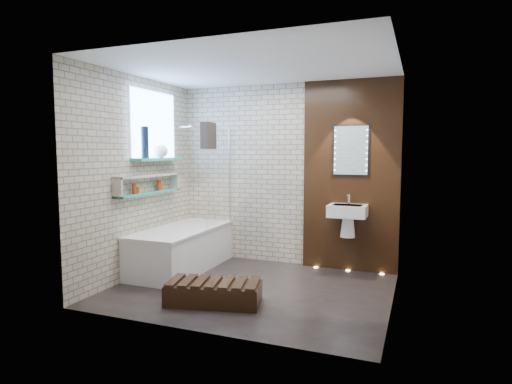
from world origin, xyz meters
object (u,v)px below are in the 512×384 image
at_px(bathtub, 182,249).
at_px(bath_screen, 218,176).
at_px(washbasin, 348,215).
at_px(led_mirror, 351,150).
at_px(walnut_step, 214,293).

xyz_separation_m(bathtub, bath_screen, (0.35, 0.44, 0.99)).
xyz_separation_m(bath_screen, washbasin, (1.82, 0.18, -0.49)).
bearing_deg(led_mirror, bath_screen, -169.34).
xyz_separation_m(bathtub, led_mirror, (2.17, 0.78, 1.36)).
bearing_deg(bathtub, bath_screen, 51.10).
xyz_separation_m(washbasin, led_mirror, (0.00, 0.16, 0.86)).
xyz_separation_m(bath_screen, led_mirror, (1.82, 0.34, 0.37)).
bearing_deg(washbasin, led_mirror, 90.00).
distance_m(led_mirror, walnut_step, 2.65).
relative_size(bathtub, washbasin, 3.00).
bearing_deg(bathtub, led_mirror, 19.78).
relative_size(bath_screen, walnut_step, 1.40).
height_order(bathtub, washbasin, washbasin).
distance_m(bath_screen, walnut_step, 2.01).
bearing_deg(led_mirror, washbasin, -90.00).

